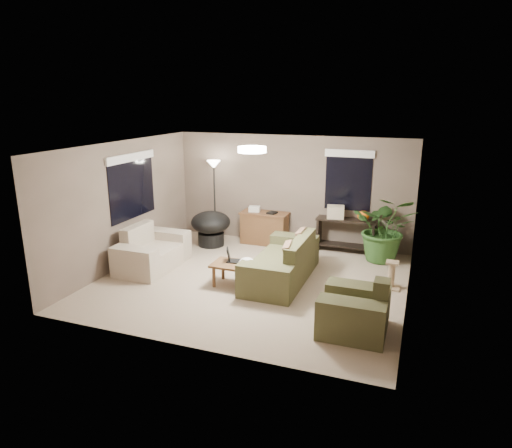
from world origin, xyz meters
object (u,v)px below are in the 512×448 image
(main_sofa, at_px, (283,265))
(cat_scratching_post, at_px, (391,277))
(loveseat, at_px, (151,253))
(desk, at_px, (264,228))
(floor_lamp, at_px, (214,174))
(console_table, at_px, (346,233))
(papasan_chair, at_px, (211,226))
(armchair, at_px, (355,312))
(houseplant, at_px, (385,235))
(coffee_table, at_px, (240,267))

(main_sofa, relative_size, cat_scratching_post, 4.40)
(cat_scratching_post, bearing_deg, loveseat, -172.78)
(desk, height_order, floor_lamp, floor_lamp)
(console_table, height_order, papasan_chair, papasan_chair)
(papasan_chair, bearing_deg, armchair, -37.93)
(loveseat, relative_size, armchair, 1.60)
(main_sofa, height_order, loveseat, same)
(desk, xyz_separation_m, papasan_chair, (-1.12, -0.55, 0.09))
(loveseat, distance_m, floor_lamp, 2.50)
(console_table, xyz_separation_m, houseplant, (0.85, -0.29, 0.11))
(armchair, bearing_deg, desk, 127.09)
(main_sofa, xyz_separation_m, loveseat, (-2.68, -0.28, 0.00))
(armchair, height_order, floor_lamp, floor_lamp)
(console_table, height_order, cat_scratching_post, console_table)
(armchair, distance_m, coffee_table, 2.39)
(floor_lamp, xyz_separation_m, houseplant, (3.92, -0.09, -1.05))
(main_sofa, xyz_separation_m, papasan_chair, (-2.17, 1.40, 0.17))
(loveseat, bearing_deg, console_table, 33.17)
(loveseat, distance_m, armchair, 4.41)
(desk, bearing_deg, houseplant, -4.87)
(armchair, distance_m, cat_scratching_post, 1.84)
(main_sofa, height_order, console_table, main_sofa)
(desk, bearing_deg, console_table, 1.76)
(cat_scratching_post, bearing_deg, coffee_table, -161.39)
(houseplant, distance_m, cat_scratching_post, 1.48)
(coffee_table, xyz_separation_m, floor_lamp, (-1.60, 2.38, 1.24))
(armchair, distance_m, console_table, 3.59)
(loveseat, bearing_deg, armchair, -16.04)
(desk, relative_size, papasan_chair, 0.93)
(main_sofa, xyz_separation_m, cat_scratching_post, (1.93, 0.30, -0.08))
(desk, height_order, console_table, same)
(coffee_table, bearing_deg, desk, 99.15)
(loveseat, height_order, console_table, loveseat)
(loveseat, bearing_deg, main_sofa, 6.05)
(coffee_table, height_order, cat_scratching_post, cat_scratching_post)
(main_sofa, height_order, papasan_chair, main_sofa)
(desk, relative_size, floor_lamp, 0.58)
(armchair, xyz_separation_m, houseplant, (0.12, 3.22, 0.25))
(coffee_table, xyz_separation_m, cat_scratching_post, (2.58, 0.87, -0.14))
(coffee_table, distance_m, console_table, 2.97)
(main_sofa, relative_size, armchair, 2.20)
(coffee_table, height_order, console_table, console_table)
(desk, relative_size, houseplant, 0.78)
(main_sofa, xyz_separation_m, houseplant, (1.67, 1.72, 0.26))
(armchair, bearing_deg, papasan_chair, 142.07)
(desk, bearing_deg, loveseat, -126.09)
(desk, bearing_deg, armchair, -52.91)
(main_sofa, relative_size, desk, 2.00)
(houseplant, bearing_deg, desk, 175.13)
(coffee_table, height_order, desk, desk)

